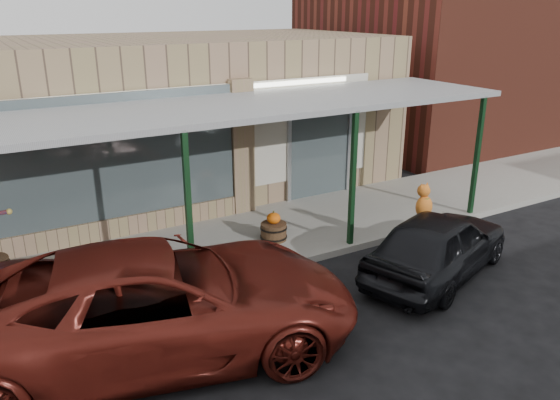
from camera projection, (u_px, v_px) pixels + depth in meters
ground at (341, 318)px, 9.21m from camera, size 120.00×120.00×0.00m
sidewalk at (245, 240)px, 12.12m from camera, size 40.00×3.20×0.15m
storefront at (170, 116)px, 15.16m from camera, size 12.00×6.25×4.20m
awning at (243, 108)px, 11.10m from camera, size 12.00×3.00×3.04m
block_buildings_near at (219, 49)px, 16.39m from camera, size 61.00×8.00×8.00m
barrel_pumpkin at (274, 229)px, 11.87m from camera, size 0.66×0.66×0.67m
parked_sedan at (438, 244)px, 10.48m from camera, size 4.17×2.77×1.59m
car_maroon at (158, 302)px, 8.09m from camera, size 6.49×4.10×1.67m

